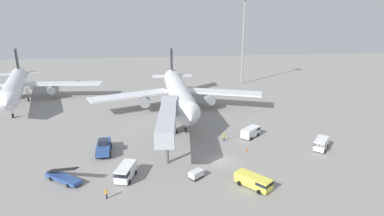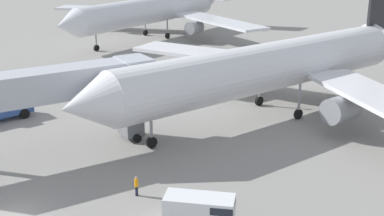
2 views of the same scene
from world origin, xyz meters
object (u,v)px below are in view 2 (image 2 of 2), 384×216
at_px(ground_crew_worker_foreground, 136,186).
at_px(airplane_at_gate, 276,66).
at_px(service_van_near_left, 201,208).
at_px(airplane_background, 154,10).
at_px(pushback_tug, 0,109).
at_px(jet_bridge, 47,90).

bearing_deg(ground_crew_worker_foreground, airplane_at_gate, 107.85).
height_order(service_van_near_left, ground_crew_worker_foreground, service_van_near_left).
bearing_deg(airplane_background, ground_crew_worker_foreground, -34.87).
bearing_deg(airplane_at_gate, pushback_tug, -123.08).
bearing_deg(service_van_near_left, airplane_background, 149.01).
relative_size(airplane_at_gate, jet_bridge, 2.18).
xyz_separation_m(service_van_near_left, ground_crew_worker_foreground, (-6.15, -1.43, -0.31)).
xyz_separation_m(airplane_at_gate, airplane_background, (-46.10, 14.72, -0.17)).
xyz_separation_m(jet_bridge, airplane_background, (-41.89, 39.01, -0.85)).
height_order(airplane_at_gate, pushback_tug, airplane_at_gate).
distance_m(pushback_tug, service_van_near_left, 29.92).
height_order(pushback_tug, ground_crew_worker_foreground, pushback_tug).
bearing_deg(airplane_at_gate, jet_bridge, -99.84).
bearing_deg(airplane_at_gate, service_van_near_left, -57.51).
bearing_deg(jet_bridge, pushback_tug, -176.73).
distance_m(airplane_at_gate, ground_crew_worker_foreground, 24.01).
height_order(jet_bridge, ground_crew_worker_foreground, jet_bridge).
height_order(jet_bridge, airplane_background, airplane_background).
height_order(airplane_at_gate, ground_crew_worker_foreground, airplane_at_gate).
relative_size(pushback_tug, airplane_background, 0.14).
xyz_separation_m(service_van_near_left, airplane_background, (-59.47, 35.72, 4.12)).
xyz_separation_m(pushback_tug, service_van_near_left, (29.65, 3.98, -0.11)).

